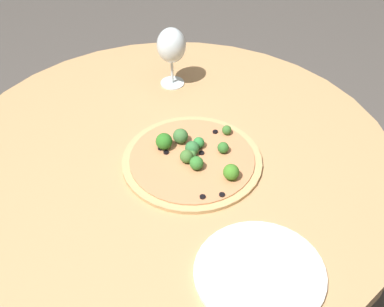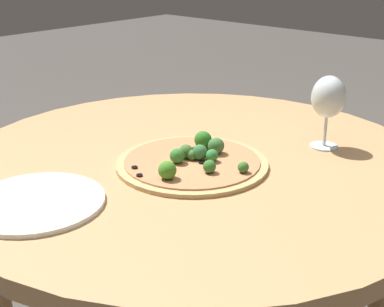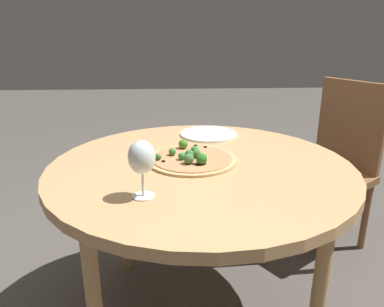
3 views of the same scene
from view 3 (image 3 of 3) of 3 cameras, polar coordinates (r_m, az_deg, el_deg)
dining_table at (r=1.45m, az=1.34°, el=-3.87°), size 1.16×1.16×0.71m
chair at (r=2.20m, az=20.93°, el=-1.30°), size 0.56×0.56×0.93m
pizza at (r=1.46m, az=-0.08°, el=-0.69°), size 0.35×0.35×0.06m
wine_glass at (r=1.13m, az=-7.67°, el=-0.74°), size 0.08×0.08×0.18m
plate_near at (r=1.81m, az=2.52°, el=2.99°), size 0.27×0.27×0.01m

